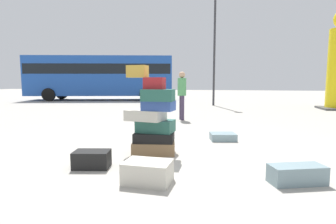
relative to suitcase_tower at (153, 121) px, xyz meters
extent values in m
plane|color=#ADA89E|center=(0.43, 0.22, -0.60)|extent=(80.00, 80.00, 0.00)
cube|color=olive|center=(0.01, 0.01, -0.49)|extent=(0.86, 0.64, 0.22)
cube|color=black|center=(0.02, 0.02, -0.29)|extent=(0.77, 0.54, 0.17)
cube|color=#26594C|center=(0.03, 0.08, -0.10)|extent=(0.69, 0.48, 0.23)
cube|color=beige|center=(-0.14, 0.00, 0.11)|extent=(0.74, 0.55, 0.19)
cube|color=#334F99|center=(0.12, -0.05, 0.30)|extent=(0.58, 0.41, 0.18)
cube|color=#26594C|center=(0.13, -0.14, 0.49)|extent=(0.55, 0.36, 0.21)
cube|color=maroon|center=(0.05, -0.07, 0.70)|extent=(0.37, 0.25, 0.21)
cube|color=#B28C33|center=(-0.30, 0.05, 0.91)|extent=(0.38, 0.26, 0.22)
cube|color=gray|center=(1.25, 1.44, -0.52)|extent=(0.64, 0.53, 0.16)
cube|color=gray|center=(2.22, -1.03, -0.48)|extent=(0.77, 0.52, 0.24)
cube|color=black|center=(-0.71, -0.98, -0.47)|extent=(0.60, 0.44, 0.26)
cube|color=beige|center=(0.31, -1.40, -0.46)|extent=(0.63, 0.46, 0.29)
cylinder|color=#3F334C|center=(-0.24, 4.64, -0.18)|extent=(0.12, 0.12, 0.85)
cylinder|color=#3F334C|center=(-0.16, 4.44, -0.18)|extent=(0.12, 0.12, 0.85)
cylinder|color=#4C9959|center=(-0.20, 4.54, 0.55)|extent=(0.30, 0.30, 0.61)
sphere|color=tan|center=(-0.20, 4.54, 0.97)|extent=(0.22, 0.22, 0.22)
cube|color=#1E4CA5|center=(-7.71, 13.72, 1.15)|extent=(10.64, 4.92, 2.80)
cube|color=black|center=(-7.71, 13.72, 1.64)|extent=(10.44, 4.89, 0.70)
cylinder|color=black|center=(-4.75, 15.74, -0.15)|extent=(0.93, 0.46, 0.90)
cylinder|color=black|center=(-4.15, 13.32, -0.15)|extent=(0.93, 0.46, 0.90)
cylinder|color=black|center=(-11.27, 14.12, -0.15)|extent=(0.93, 0.46, 0.90)
cylinder|color=black|center=(-10.67, 11.69, -0.15)|extent=(0.93, 0.46, 0.90)
cylinder|color=#333338|center=(0.63, 10.69, 2.54)|extent=(0.12, 0.12, 6.28)
camera|label=1|loc=(1.28, -4.68, 0.72)|focal=28.63mm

